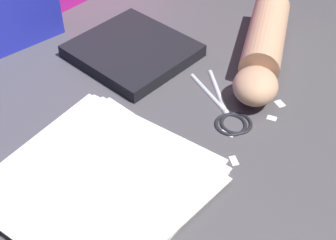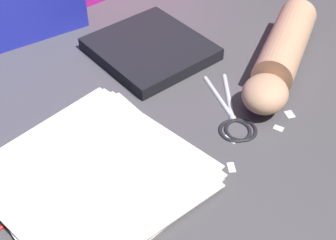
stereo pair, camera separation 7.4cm
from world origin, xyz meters
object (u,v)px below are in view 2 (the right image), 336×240
(paper_stack, at_px, (94,174))
(scissors, at_px, (233,118))
(book_closed, at_px, (150,49))
(hand_forearm, at_px, (282,54))

(paper_stack, distance_m, scissors, 0.27)
(book_closed, bearing_deg, scissors, -96.80)
(scissors, bearing_deg, book_closed, 83.20)
(book_closed, xyz_separation_m, scissors, (-0.03, -0.25, -0.01))
(scissors, distance_m, hand_forearm, 0.18)
(paper_stack, relative_size, book_closed, 1.34)
(paper_stack, xyz_separation_m, scissors, (0.26, -0.06, -0.00))
(paper_stack, distance_m, book_closed, 0.35)
(paper_stack, bearing_deg, hand_forearm, -4.26)
(hand_forearm, bearing_deg, paper_stack, 175.74)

